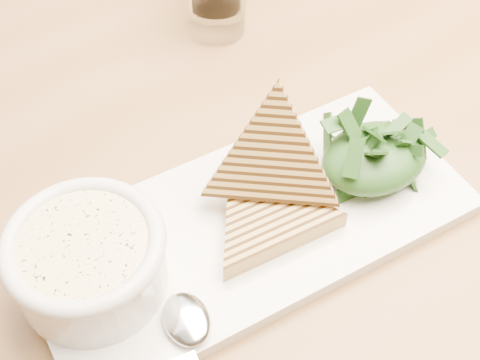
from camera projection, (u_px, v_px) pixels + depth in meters
floor at (290, 294)px, 1.43m from camera, size 6.00×6.00×0.00m
table_top at (279, 177)px, 0.67m from camera, size 1.34×0.95×0.04m
table_leg_br at (423, 64)px, 1.35m from camera, size 0.06×0.06×0.73m
platter at (251, 225)px, 0.60m from camera, size 0.40×0.18×0.01m
soup_bowl at (90, 266)px, 0.53m from camera, size 0.12×0.12×0.05m
soup at (83, 245)px, 0.51m from camera, size 0.10×0.10×0.01m
bowl_rim at (83, 244)px, 0.51m from camera, size 0.13×0.13×0.01m
sandwich_flat at (267, 218)px, 0.58m from camera, size 0.14×0.14×0.02m
sandwich_lean at (273, 160)px, 0.58m from camera, size 0.20×0.20×0.16m
salad_base at (374, 158)px, 0.61m from camera, size 0.10×0.08×0.04m
arugula_pile at (375, 153)px, 0.61m from camera, size 0.11×0.10×0.05m
spoon_bowl at (187, 319)px, 0.53m from camera, size 0.04×0.05×0.01m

